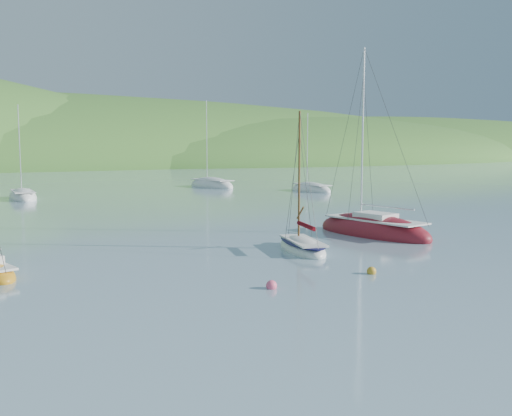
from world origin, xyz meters
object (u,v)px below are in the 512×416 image
sloop_red (373,231)px  distant_sloop_a (23,198)px  distant_sloop_d (311,190)px  distant_sloop_b (212,186)px  daysailer_white (302,247)px

sloop_red → distant_sloop_a: bearing=105.2°
distant_sloop_a → distant_sloop_d: size_ratio=1.03×
sloop_red → distant_sloop_b: (8.09, 44.79, -0.02)m
daysailer_white → distant_sloop_b: bearing=86.3°
daysailer_white → distant_sloop_d: bearing=69.9°
sloop_red → distant_sloop_a: 41.76m
distant_sloop_a → distant_sloop_b: size_ratio=0.85×
sloop_red → distant_sloop_a: size_ratio=1.18×
daysailer_white → sloop_red: (7.19, 2.57, 0.04)m
daysailer_white → distant_sloop_b: distant_sloop_b is taller
sloop_red → distant_sloop_a: (-17.54, 37.90, -0.05)m
sloop_red → distant_sloop_d: 36.16m
distant_sloop_a → distant_sloop_b: (25.63, 6.89, 0.02)m
daysailer_white → distant_sloop_a: distant_sloop_a is taller
distant_sloop_b → distant_sloop_d: distant_sloop_b is taller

